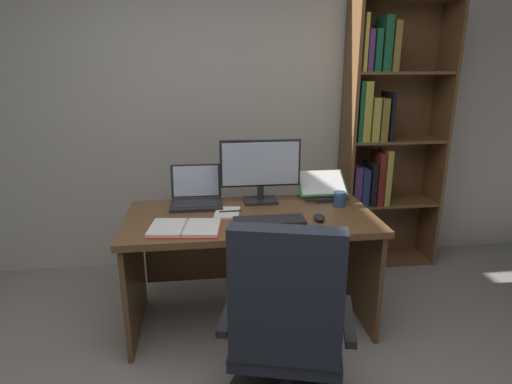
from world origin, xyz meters
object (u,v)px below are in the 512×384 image
at_px(desk, 249,241).
at_px(coffee_mug, 340,199).
at_px(bookshelf, 381,142).
at_px(reading_stand_with_book, 322,185).
at_px(monitor, 260,170).
at_px(keyboard, 269,221).
at_px(computer_mouse, 319,217).
at_px(office_chair, 286,340).
at_px(open_binder, 185,228).
at_px(pen, 230,211).
at_px(notepad, 227,213).
at_px(laptop, 196,197).

relative_size(desk, coffee_mug, 15.51).
relative_size(bookshelf, reading_stand_with_book, 6.31).
height_order(monitor, coffee_mug, monitor).
height_order(desk, bookshelf, bookshelf).
relative_size(monitor, reading_stand_with_book, 1.60).
xyz_separation_m(keyboard, computer_mouse, (0.30, 0.00, 0.01)).
bearing_deg(coffee_mug, office_chair, -119.63).
bearing_deg(coffee_mug, computer_mouse, -129.72).
height_order(monitor, open_binder, monitor).
xyz_separation_m(desk, bookshelf, (1.14, 0.70, 0.50)).
bearing_deg(monitor, pen, -136.80).
xyz_separation_m(bookshelf, open_binder, (-1.54, -0.97, -0.28)).
height_order(office_chair, notepad, office_chair).
bearing_deg(keyboard, bookshelf, 41.24).
bearing_deg(laptop, coffee_mug, -9.86).
bearing_deg(keyboard, reading_stand_with_book, 46.05).
relative_size(bookshelf, pen, 15.06).
xyz_separation_m(desk, laptop, (-0.33, 0.18, 0.26)).
bearing_deg(notepad, bookshelf, 29.35).
relative_size(monitor, keyboard, 1.28).
bearing_deg(reading_stand_with_book, coffee_mug, -74.93).
xyz_separation_m(reading_stand_with_book, pen, (-0.66, -0.26, -0.07)).
distance_m(keyboard, reading_stand_with_book, 0.64).
bearing_deg(keyboard, notepad, 140.20).
xyz_separation_m(computer_mouse, open_binder, (-0.79, -0.05, -0.01)).
xyz_separation_m(laptop, coffee_mug, (0.93, -0.16, -0.00)).
distance_m(notepad, coffee_mug, 0.74).
height_order(desk, notepad, notepad).
bearing_deg(pen, computer_mouse, -20.87).
xyz_separation_m(desk, office_chair, (0.07, -0.91, -0.10)).
distance_m(desk, monitor, 0.47).
xyz_separation_m(pen, coffee_mug, (0.72, 0.05, 0.04)).
bearing_deg(desk, coffee_mug, 1.82).
relative_size(reading_stand_with_book, notepad, 1.59).
bearing_deg(open_binder, pen, 49.14).
xyz_separation_m(monitor, pen, (-0.22, -0.20, -0.21)).
bearing_deg(keyboard, desk, 112.99).
distance_m(monitor, keyboard, 0.45).
bearing_deg(coffee_mug, laptop, 170.14).
xyz_separation_m(keyboard, coffee_mug, (0.50, 0.24, 0.04)).
bearing_deg(office_chair, monitor, 103.32).
bearing_deg(monitor, bookshelf, 26.35).
bearing_deg(reading_stand_with_book, pen, -158.26).
relative_size(desk, pen, 10.96).
bearing_deg(laptop, keyboard, -43.39).
xyz_separation_m(bookshelf, coffee_mug, (-0.55, -0.68, -0.24)).
bearing_deg(monitor, laptop, 179.38).
xyz_separation_m(office_chair, laptop, (-0.40, 1.09, 0.36)).
height_order(open_binder, notepad, open_binder).
distance_m(desk, bookshelf, 1.43).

